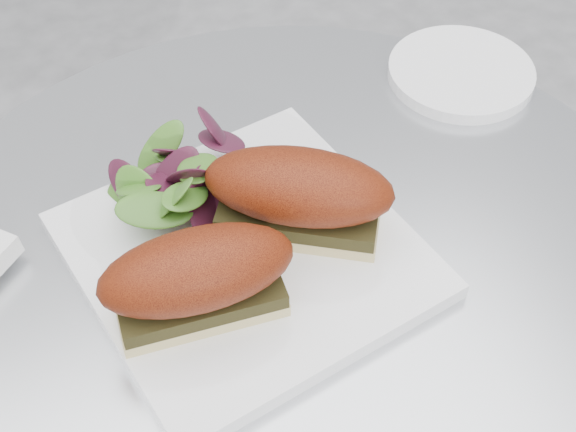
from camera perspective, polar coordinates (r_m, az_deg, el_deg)
name	(u,v)px	position (r m, az deg, el deg)	size (l,w,h in m)	color
table	(293,408)	(0.88, 0.36, -13.46)	(0.70, 0.70, 0.73)	silver
plate	(246,255)	(0.68, -3.01, -2.76)	(0.26, 0.26, 0.02)	white
sandwich_left	(198,277)	(0.60, -6.44, -4.36)	(0.15, 0.08, 0.08)	beige
sandwich_right	(299,194)	(0.66, 0.77, 1.58)	(0.17, 0.14, 0.08)	beige
salad	(172,178)	(0.70, -8.24, 2.68)	(0.12, 0.12, 0.05)	#44852B
saucer	(461,73)	(0.88, 12.20, 9.94)	(0.15, 0.15, 0.01)	white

